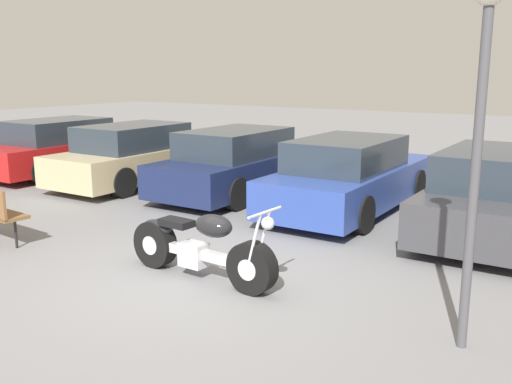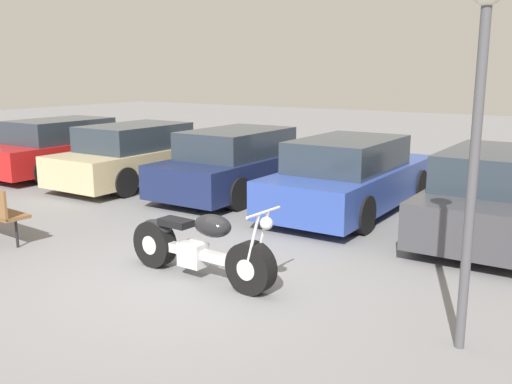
{
  "view_description": "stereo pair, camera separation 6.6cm",
  "coord_description": "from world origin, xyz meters",
  "px_view_note": "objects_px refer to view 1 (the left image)",
  "views": [
    {
      "loc": [
        4.34,
        -5.13,
        2.56
      ],
      "look_at": [
        0.03,
        1.61,
        0.85
      ],
      "focal_mm": 40.0,
      "sensor_mm": 36.0,
      "label": 1
    },
    {
      "loc": [
        4.39,
        -5.09,
        2.56
      ],
      "look_at": [
        0.03,
        1.61,
        0.85
      ],
      "focal_mm": 40.0,
      "sensor_mm": 36.0,
      "label": 2
    }
  ],
  "objects_px": {
    "parked_car_blue": "(350,176)",
    "parked_car_dark_grey": "(497,194)",
    "parked_car_champagne": "(140,155)",
    "lamp_post": "(482,94)",
    "parked_car_navy": "(241,163)",
    "motorcycle": "(199,247)",
    "parked_car_red": "(65,147)"
  },
  "relations": [
    {
      "from": "motorcycle",
      "to": "parked_car_red",
      "type": "bearing_deg",
      "value": 151.31
    },
    {
      "from": "parked_car_red",
      "to": "parked_car_dark_grey",
      "type": "xyz_separation_m",
      "value": [
        10.28,
        0.02,
        0.0
      ]
    },
    {
      "from": "parked_car_champagne",
      "to": "parked_car_blue",
      "type": "xyz_separation_m",
      "value": [
        5.14,
        0.16,
        0.0
      ]
    },
    {
      "from": "motorcycle",
      "to": "parked_car_dark_grey",
      "type": "distance_m",
      "value": 4.97
    },
    {
      "from": "parked_car_red",
      "to": "parked_car_dark_grey",
      "type": "height_order",
      "value": "same"
    },
    {
      "from": "parked_car_blue",
      "to": "parked_car_dark_grey",
      "type": "relative_size",
      "value": 1.0
    },
    {
      "from": "parked_car_blue",
      "to": "parked_car_dark_grey",
      "type": "height_order",
      "value": "same"
    },
    {
      "from": "parked_car_navy",
      "to": "parked_car_champagne",
      "type": "bearing_deg",
      "value": -172.41
    },
    {
      "from": "parked_car_blue",
      "to": "lamp_post",
      "type": "height_order",
      "value": "lamp_post"
    },
    {
      "from": "parked_car_navy",
      "to": "lamp_post",
      "type": "relative_size",
      "value": 1.34
    },
    {
      "from": "parked_car_navy",
      "to": "lamp_post",
      "type": "distance_m",
      "value": 7.46
    },
    {
      "from": "parked_car_dark_grey",
      "to": "parked_car_navy",
      "type": "bearing_deg",
      "value": 176.23
    },
    {
      "from": "parked_car_champagne",
      "to": "parked_car_red",
      "type": "bearing_deg",
      "value": -179.72
    },
    {
      "from": "motorcycle",
      "to": "lamp_post",
      "type": "bearing_deg",
      "value": -1.65
    },
    {
      "from": "parked_car_navy",
      "to": "parked_car_blue",
      "type": "xyz_separation_m",
      "value": [
        2.57,
        -0.18,
        0.0
      ]
    },
    {
      "from": "motorcycle",
      "to": "parked_car_navy",
      "type": "relative_size",
      "value": 0.49
    },
    {
      "from": "parked_car_blue",
      "to": "parked_car_champagne",
      "type": "bearing_deg",
      "value": -178.23
    },
    {
      "from": "lamp_post",
      "to": "parked_car_navy",
      "type": "bearing_deg",
      "value": 140.82
    },
    {
      "from": "parked_car_champagne",
      "to": "parked_car_dark_grey",
      "type": "relative_size",
      "value": 1.0
    },
    {
      "from": "motorcycle",
      "to": "parked_car_champagne",
      "type": "distance_m",
      "value": 6.5
    },
    {
      "from": "motorcycle",
      "to": "lamp_post",
      "type": "xyz_separation_m",
      "value": [
        3.21,
        -0.09,
        1.96
      ]
    },
    {
      "from": "motorcycle",
      "to": "parked_car_blue",
      "type": "xyz_separation_m",
      "value": [
        0.15,
        4.31,
        0.24
      ]
    },
    {
      "from": "parked_car_navy",
      "to": "parked_car_dark_grey",
      "type": "height_order",
      "value": "same"
    },
    {
      "from": "parked_car_champagne",
      "to": "lamp_post",
      "type": "height_order",
      "value": "lamp_post"
    },
    {
      "from": "parked_car_dark_grey",
      "to": "motorcycle",
      "type": "bearing_deg",
      "value": -123.24
    },
    {
      "from": "parked_car_dark_grey",
      "to": "lamp_post",
      "type": "height_order",
      "value": "lamp_post"
    },
    {
      "from": "parked_car_red",
      "to": "parked_car_navy",
      "type": "xyz_separation_m",
      "value": [
        5.14,
        0.36,
        0.0
      ]
    },
    {
      "from": "parked_car_champagne",
      "to": "parked_car_dark_grey",
      "type": "distance_m",
      "value": 7.71
    },
    {
      "from": "motorcycle",
      "to": "parked_car_navy",
      "type": "distance_m",
      "value": 5.11
    },
    {
      "from": "parked_car_navy",
      "to": "parked_car_blue",
      "type": "bearing_deg",
      "value": -4.08
    },
    {
      "from": "parked_car_red",
      "to": "parked_car_navy",
      "type": "relative_size",
      "value": 1.0
    },
    {
      "from": "parked_car_red",
      "to": "motorcycle",
      "type": "bearing_deg",
      "value": -28.69
    }
  ]
}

